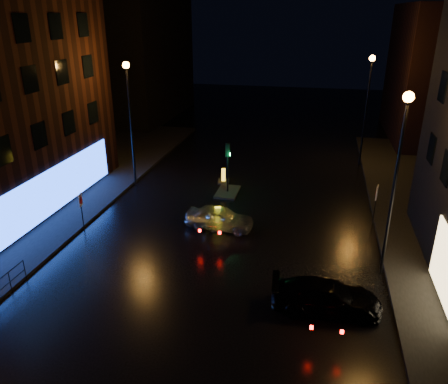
{
  "coord_description": "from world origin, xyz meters",
  "views": [
    {
      "loc": [
        4.46,
        -12.49,
        11.25
      ],
      "look_at": [
        0.01,
        7.46,
        2.8
      ],
      "focal_mm": 35.0,
      "sensor_mm": 36.0,
      "label": 1
    }
  ],
  "objects": [
    {
      "name": "ground",
      "position": [
        0.0,
        0.0,
        0.0
      ],
      "size": [
        120.0,
        120.0,
        0.0
      ],
      "primitive_type": "plane",
      "color": "black",
      "rests_on": "ground"
    },
    {
      "name": "pavement_left",
      "position": [
        -14.0,
        8.0,
        0.07
      ],
      "size": [
        12.0,
        44.0,
        0.15
      ],
      "primitive_type": "cube",
      "color": "black",
      "rests_on": "ground"
    },
    {
      "name": "building_far_left",
      "position": [
        -16.0,
        35.0,
        7.0
      ],
      "size": [
        8.0,
        16.0,
        14.0
      ],
      "primitive_type": "cube",
      "color": "black",
      "rests_on": "ground"
    },
    {
      "name": "building_far_right",
      "position": [
        15.0,
        32.0,
        6.0
      ],
      "size": [
        8.0,
        14.0,
        12.0
      ],
      "primitive_type": "cube",
      "color": "black",
      "rests_on": "ground"
    },
    {
      "name": "street_lamp_lfar",
      "position": [
        -7.8,
        14.0,
        5.56
      ],
      "size": [
        0.44,
        0.44,
        8.37
      ],
      "color": "black",
      "rests_on": "ground"
    },
    {
      "name": "street_lamp_rnear",
      "position": [
        7.8,
        6.0,
        5.56
      ],
      "size": [
        0.44,
        0.44,
        8.37
      ],
      "color": "black",
      "rests_on": "ground"
    },
    {
      "name": "street_lamp_rfar",
      "position": [
        7.8,
        22.0,
        5.56
      ],
      "size": [
        0.44,
        0.44,
        8.37
      ],
      "color": "black",
      "rests_on": "ground"
    },
    {
      "name": "traffic_signal",
      "position": [
        -1.2,
        14.0,
        0.5
      ],
      "size": [
        1.4,
        2.4,
        3.45
      ],
      "color": "black",
      "rests_on": "ground"
    },
    {
      "name": "silver_hatchback",
      "position": [
        -0.55,
        8.85,
        0.64
      ],
      "size": [
        3.84,
        1.72,
        1.28
      ],
      "primitive_type": "imported",
      "rotation": [
        0.0,
        0.0,
        1.51
      ],
      "color": "#ACB0B4",
      "rests_on": "ground"
    },
    {
      "name": "dark_sedan",
      "position": [
        5.3,
        2.68,
        0.64
      ],
      "size": [
        4.53,
        2.1,
        1.28
      ],
      "primitive_type": "imported",
      "rotation": [
        0.0,
        0.0,
        1.64
      ],
      "color": "black",
      "rests_on": "ground"
    },
    {
      "name": "bollard_near",
      "position": [
        -0.7,
        9.03,
        0.26
      ],
      "size": [
        1.32,
        1.59,
        1.19
      ],
      "rotation": [
        0.0,
        0.0,
        0.35
      ],
      "color": "black",
      "rests_on": "ground"
    },
    {
      "name": "bollard_far",
      "position": [
        -1.91,
        15.9,
        0.22
      ],
      "size": [
        0.96,
        1.27,
        1.01
      ],
      "rotation": [
        0.0,
        0.0,
        0.17
      ],
      "color": "black",
      "rests_on": "ground"
    },
    {
      "name": "road_sign_left",
      "position": [
        -7.9,
        7.01,
        1.6
      ],
      "size": [
        0.16,
        0.51,
        2.13
      ],
      "rotation": [
        0.0,
        0.0,
        0.22
      ],
      "color": "black",
      "rests_on": "ground"
    },
    {
      "name": "road_sign_right",
      "position": [
        7.9,
        11.26,
        1.75
      ],
      "size": [
        0.17,
        0.56,
        2.33
      ],
      "rotation": [
        0.0,
        0.0,
        2.93
      ],
      "color": "black",
      "rests_on": "ground"
    }
  ]
}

